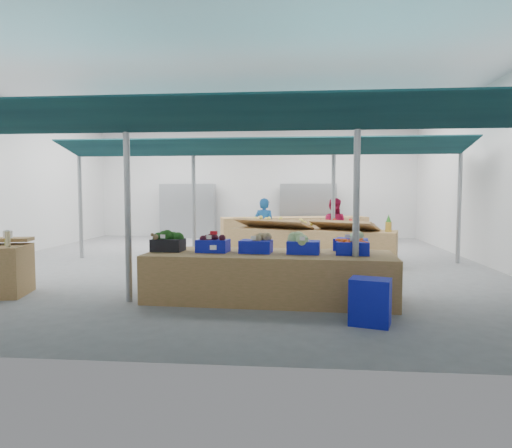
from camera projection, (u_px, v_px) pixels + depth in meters
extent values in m
plane|color=slate|center=(230.00, 263.00, 11.06)|extent=(13.00, 13.00, 0.00)
plane|color=silver|center=(229.00, 87.00, 10.77)|extent=(13.00, 13.00, 0.00)
plane|color=silver|center=(255.00, 182.00, 17.37)|extent=(12.00, 0.00, 12.00)
plane|color=silver|center=(491.00, 175.00, 10.36)|extent=(0.00, 13.00, 13.00)
cylinder|color=gray|center=(80.00, 201.00, 11.82)|extent=(0.10, 0.10, 3.00)
cylinder|color=gray|center=(128.00, 206.00, 7.08)|extent=(0.10, 0.10, 3.00)
cylinder|color=gray|center=(194.00, 201.00, 11.55)|extent=(0.10, 0.10, 3.00)
cylinder|color=gray|center=(356.00, 207.00, 6.76)|extent=(0.10, 0.10, 3.00)
cylinder|color=gray|center=(333.00, 201.00, 11.23)|extent=(0.10, 0.10, 3.00)
cylinder|color=gray|center=(459.00, 201.00, 10.95)|extent=(0.10, 0.10, 3.00)
cylinder|color=gray|center=(239.00, 116.00, 6.82)|extent=(10.00, 0.06, 0.06)
cylinder|color=gray|center=(263.00, 146.00, 11.29)|extent=(10.00, 0.06, 0.06)
cube|color=#0B2831|center=(233.00, 114.00, 6.18)|extent=(9.50, 1.28, 0.30)
cube|color=#0B2831|center=(244.00, 127.00, 7.47)|extent=(9.50, 1.28, 0.30)
cube|color=#0B2831|center=(260.00, 147.00, 10.65)|extent=(9.50, 1.28, 0.30)
cube|color=#0B2831|center=(264.00, 152.00, 11.94)|extent=(9.50, 1.28, 0.30)
cube|color=#B23F33|center=(188.00, 211.00, 17.18)|extent=(2.00, 0.50, 2.00)
cube|color=#B23F33|center=(308.00, 212.00, 16.77)|extent=(2.00, 0.50, 2.00)
cube|color=olive|center=(269.00, 276.00, 7.25)|extent=(3.94, 1.48, 0.75)
cube|color=olive|center=(311.00, 247.00, 10.83)|extent=(4.02, 1.89, 0.84)
cube|color=olive|center=(295.00, 230.00, 15.33)|extent=(4.99, 2.28, 0.88)
cube|color=#1018AF|center=(370.00, 302.00, 5.88)|extent=(0.59, 0.49, 0.61)
imported|color=#1957A6|center=(264.00, 228.00, 12.01)|extent=(0.65, 0.51, 1.56)
imported|color=#BD1744|center=(333.00, 228.00, 11.84)|extent=(0.88, 0.76, 1.56)
cube|color=black|center=(168.00, 245.00, 7.45)|extent=(0.53, 0.40, 0.20)
cube|color=white|center=(163.00, 237.00, 7.23)|extent=(0.08, 0.02, 0.06)
cube|color=#1018AF|center=(213.00, 246.00, 7.35)|extent=(0.53, 0.40, 0.20)
cube|color=white|center=(209.00, 237.00, 7.12)|extent=(0.08, 0.02, 0.06)
cube|color=#1018AF|center=(256.00, 246.00, 7.25)|extent=(0.53, 0.40, 0.20)
cube|color=white|center=(253.00, 238.00, 7.02)|extent=(0.08, 0.02, 0.06)
cube|color=#1018AF|center=(304.00, 247.00, 7.14)|extent=(0.53, 0.40, 0.20)
cube|color=white|center=(302.00, 239.00, 6.92)|extent=(0.08, 0.02, 0.06)
cube|color=#1018AF|center=(353.00, 248.00, 7.04)|extent=(0.53, 0.40, 0.20)
cube|color=white|center=(353.00, 239.00, 6.81)|extent=(0.08, 0.02, 0.06)
sphere|color=brown|center=(156.00, 237.00, 7.34)|extent=(0.09, 0.09, 0.09)
sphere|color=brown|center=(152.00, 235.00, 7.32)|extent=(0.06, 0.06, 0.06)
cylinder|color=#A80B14|center=(214.00, 233.00, 6.94)|extent=(0.12, 0.12, 0.05)
cube|color=white|center=(213.00, 248.00, 6.89)|extent=(0.10, 0.01, 0.07)
cube|color=#997247|center=(273.00, 224.00, 11.02)|extent=(1.99, 1.52, 0.26)
cube|color=#997247|center=(344.00, 225.00, 10.44)|extent=(1.64, 1.33, 0.26)
cylinder|color=#8C6019|center=(388.00, 227.00, 10.10)|extent=(0.14, 0.14, 0.22)
cone|color=#26661E|center=(389.00, 218.00, 10.09)|extent=(0.12, 0.12, 0.18)
cube|color=#1018AF|center=(351.00, 245.00, 7.51)|extent=(0.59, 0.50, 0.20)
cube|color=white|center=(347.00, 236.00, 7.30)|extent=(0.08, 0.04, 0.06)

